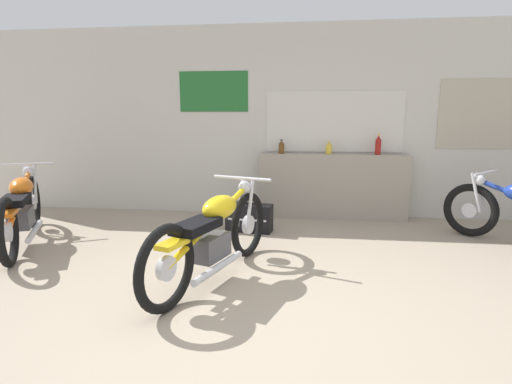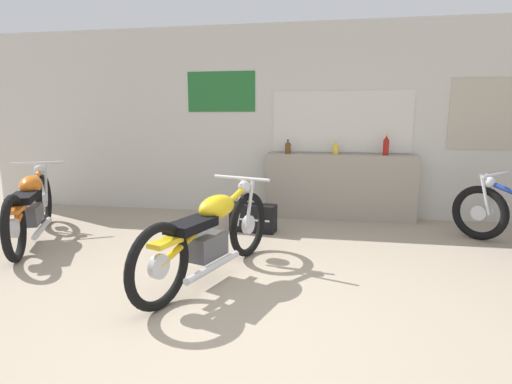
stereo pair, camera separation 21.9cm
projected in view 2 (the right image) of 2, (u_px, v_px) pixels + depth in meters
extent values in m
plane|color=gray|center=(242.00, 326.00, 2.85)|extent=(24.00, 24.00, 0.00)
cube|color=beige|center=(289.00, 122.00, 5.93)|extent=(10.00, 0.06, 2.80)
cube|color=silver|center=(342.00, 122.00, 5.77)|extent=(1.92, 0.01, 0.82)
cube|color=beige|center=(342.00, 122.00, 5.76)|extent=(1.98, 0.01, 0.88)
cube|color=#B2A893|center=(491.00, 114.00, 5.41)|extent=(1.07, 0.01, 0.97)
cube|color=#23662D|center=(221.00, 92.00, 5.99)|extent=(1.04, 0.01, 0.59)
cube|color=gray|center=(339.00, 187.00, 5.80)|extent=(2.14, 0.28, 0.95)
cylinder|color=#5B3814|center=(288.00, 149.00, 5.80)|extent=(0.08, 0.08, 0.15)
cone|color=#5B3814|center=(288.00, 142.00, 5.79)|extent=(0.07, 0.07, 0.04)
cylinder|color=black|center=(288.00, 140.00, 5.78)|extent=(0.03, 0.03, 0.02)
cylinder|color=gold|center=(336.00, 150.00, 5.70)|extent=(0.09, 0.09, 0.13)
cone|color=gold|center=(336.00, 144.00, 5.68)|extent=(0.07, 0.07, 0.04)
cylinder|color=gold|center=(336.00, 142.00, 5.68)|extent=(0.03, 0.03, 0.01)
cylinder|color=maroon|center=(386.00, 148.00, 5.56)|extent=(0.08, 0.08, 0.22)
cone|color=maroon|center=(387.00, 138.00, 5.53)|extent=(0.07, 0.07, 0.06)
cylinder|color=gold|center=(387.00, 135.00, 5.52)|extent=(0.03, 0.03, 0.02)
torus|color=black|center=(248.00, 224.00, 4.26)|extent=(0.29, 0.68, 0.69)
cylinder|color=silver|center=(248.00, 224.00, 4.26)|extent=(0.11, 0.20, 0.20)
torus|color=black|center=(159.00, 266.00, 3.06)|extent=(0.29, 0.68, 0.69)
cylinder|color=silver|center=(159.00, 266.00, 3.06)|extent=(0.11, 0.20, 0.20)
cube|color=#4C4C51|center=(207.00, 246.00, 3.60)|extent=(0.33, 0.44, 0.21)
cylinder|color=yellow|center=(206.00, 223.00, 3.56)|extent=(0.46, 1.21, 0.44)
ellipsoid|color=yellow|center=(217.00, 207.00, 3.70)|extent=(0.38, 0.52, 0.22)
cube|color=black|center=(192.00, 225.00, 3.38)|extent=(0.38, 0.52, 0.08)
cube|color=yellow|center=(165.00, 242.00, 3.10)|extent=(0.22, 0.31, 0.04)
cylinder|color=silver|center=(240.00, 201.00, 4.18)|extent=(0.09, 0.17, 0.51)
cylinder|color=silver|center=(250.00, 202.00, 4.12)|extent=(0.09, 0.17, 0.51)
cylinder|color=silver|center=(241.00, 178.00, 4.04)|extent=(0.62, 0.24, 0.03)
sphere|color=silver|center=(244.00, 187.00, 4.11)|extent=(0.13, 0.13, 0.13)
cylinder|color=silver|center=(214.00, 267.00, 3.48)|extent=(0.30, 0.74, 0.06)
torus|color=black|center=(479.00, 213.00, 4.83)|extent=(0.54, 0.53, 0.66)
cylinder|color=silver|center=(479.00, 213.00, 4.83)|extent=(0.18, 0.17, 0.18)
cylinder|color=silver|center=(485.00, 195.00, 4.69)|extent=(0.15, 0.14, 0.48)
cylinder|color=silver|center=(490.00, 193.00, 4.76)|extent=(0.15, 0.14, 0.48)
cylinder|color=silver|center=(496.00, 174.00, 4.63)|extent=(0.47, 0.48, 0.03)
sphere|color=silver|center=(490.00, 182.00, 4.69)|extent=(0.13, 0.13, 0.13)
torus|color=black|center=(44.00, 200.00, 5.49)|extent=(0.40, 0.66, 0.70)
cylinder|color=silver|center=(44.00, 200.00, 5.49)|extent=(0.14, 0.20, 0.20)
torus|color=black|center=(14.00, 228.00, 4.08)|extent=(0.40, 0.66, 0.70)
cylinder|color=silver|center=(14.00, 228.00, 4.08)|extent=(0.14, 0.20, 0.20)
cube|color=#4C4C51|center=(30.00, 215.00, 4.72)|extent=(0.39, 0.47, 0.22)
cylinder|color=orange|center=(28.00, 197.00, 4.68)|extent=(0.67, 1.24, 0.45)
ellipsoid|color=orange|center=(31.00, 185.00, 4.84)|extent=(0.45, 0.56, 0.22)
cube|color=black|center=(23.00, 198.00, 4.46)|extent=(0.45, 0.56, 0.08)
cube|color=orange|center=(15.00, 210.00, 4.14)|extent=(0.26, 0.33, 0.04)
cylinder|color=silver|center=(36.00, 182.00, 5.35)|extent=(0.11, 0.18, 0.52)
cylinder|color=silver|center=(46.00, 181.00, 5.39)|extent=(0.11, 0.18, 0.52)
cylinder|color=silver|center=(38.00, 163.00, 5.25)|extent=(0.58, 0.32, 0.03)
sphere|color=silver|center=(39.00, 170.00, 5.32)|extent=(0.13, 0.13, 0.13)
cylinder|color=silver|center=(42.00, 228.00, 4.69)|extent=(0.43, 0.76, 0.06)
cube|color=black|center=(253.00, 218.00, 5.20)|extent=(0.62, 0.30, 0.36)
cube|color=silver|center=(250.00, 220.00, 5.09)|extent=(0.50, 0.08, 0.02)
cube|color=black|center=(253.00, 203.00, 5.17)|extent=(0.21, 0.05, 0.02)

